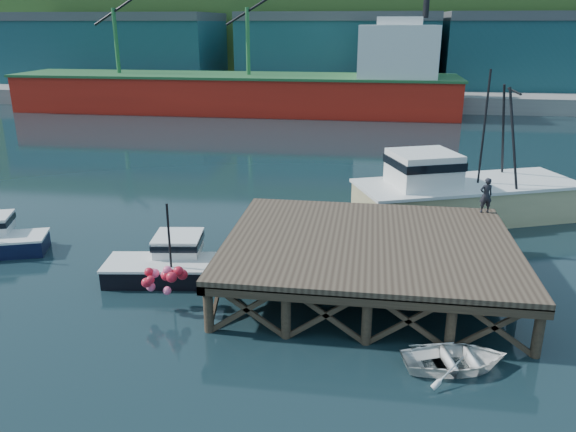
% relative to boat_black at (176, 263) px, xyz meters
% --- Properties ---
extents(ground, '(300.00, 300.00, 0.00)m').
position_rel_boat_black_xyz_m(ground, '(2.92, 0.47, -0.68)').
color(ground, black).
rests_on(ground, ground).
extents(wharf, '(12.00, 10.00, 2.62)m').
position_rel_boat_black_xyz_m(wharf, '(8.42, 0.28, 1.26)').
color(wharf, brown).
rests_on(wharf, ground).
extents(far_quay, '(160.00, 40.00, 2.00)m').
position_rel_boat_black_xyz_m(far_quay, '(2.92, 70.47, 0.32)').
color(far_quay, gray).
rests_on(far_quay, ground).
extents(warehouse_left, '(32.00, 16.00, 9.00)m').
position_rel_boat_black_xyz_m(warehouse_left, '(-32.08, 65.47, 5.82)').
color(warehouse_left, '#184351').
rests_on(warehouse_left, far_quay).
extents(warehouse_mid, '(28.00, 16.00, 9.00)m').
position_rel_boat_black_xyz_m(warehouse_mid, '(2.92, 65.47, 5.82)').
color(warehouse_mid, '#184351').
rests_on(warehouse_mid, far_quay).
extents(warehouse_right, '(30.00, 16.00, 9.00)m').
position_rel_boat_black_xyz_m(warehouse_right, '(32.92, 65.47, 5.82)').
color(warehouse_right, '#184351').
rests_on(warehouse_right, far_quay).
extents(cargo_ship, '(55.50, 10.00, 13.75)m').
position_rel_boat_black_xyz_m(cargo_ship, '(-5.55, 48.47, 2.63)').
color(cargo_ship, red).
rests_on(cargo_ship, ground).
extents(hillside, '(220.00, 50.00, 22.00)m').
position_rel_boat_black_xyz_m(hillside, '(2.92, 100.47, 10.32)').
color(hillside, '#2D511E').
rests_on(hillside, ground).
extents(boat_black, '(6.26, 5.22, 3.72)m').
position_rel_boat_black_xyz_m(boat_black, '(0.00, 0.00, 0.00)').
color(boat_black, black).
rests_on(boat_black, ground).
extents(trawler, '(13.35, 8.74, 8.42)m').
position_rel_boat_black_xyz_m(trawler, '(13.56, 10.14, 1.05)').
color(trawler, '#CABC83').
rests_on(trawler, ground).
extents(dinghy, '(3.96, 3.22, 0.72)m').
position_rel_boat_black_xyz_m(dinghy, '(11.34, -5.33, -0.32)').
color(dinghy, white).
rests_on(dinghy, ground).
extents(dockworker, '(0.70, 0.55, 1.71)m').
position_rel_boat_black_xyz_m(dockworker, '(13.82, 4.87, 2.30)').
color(dockworker, black).
rests_on(dockworker, wharf).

